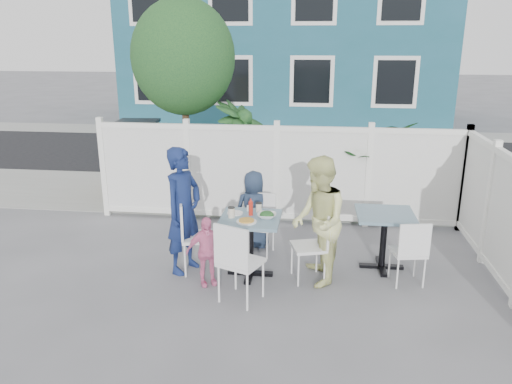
# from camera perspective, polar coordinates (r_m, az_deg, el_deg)

# --- Properties ---
(ground) EXTENTS (80.00, 80.00, 0.00)m
(ground) POSITION_cam_1_polar(r_m,az_deg,el_deg) (6.10, -0.64, -11.26)
(ground) COLOR slate
(near_sidewalk) EXTENTS (24.00, 2.60, 0.01)m
(near_sidewalk) POSITION_cam_1_polar(r_m,az_deg,el_deg) (9.59, 2.39, -0.47)
(near_sidewalk) COLOR gray
(near_sidewalk) RESTS_ON ground
(street) EXTENTS (24.00, 5.00, 0.01)m
(street) POSITION_cam_1_polar(r_m,az_deg,el_deg) (13.16, 3.73, 4.35)
(street) COLOR black
(street) RESTS_ON ground
(far_sidewalk) EXTENTS (24.00, 1.60, 0.01)m
(far_sidewalk) POSITION_cam_1_polar(r_m,az_deg,el_deg) (16.19, 4.40, 6.75)
(far_sidewalk) COLOR gray
(far_sidewalk) RESTS_ON ground
(building) EXTENTS (11.00, 6.00, 6.00)m
(building) POSITION_cam_1_polar(r_m,az_deg,el_deg) (19.35, 3.58, 17.37)
(building) COLOR #1B5362
(building) RESTS_ON ground
(fence_back) EXTENTS (5.86, 0.08, 1.60)m
(fence_back) POSITION_cam_1_polar(r_m,az_deg,el_deg) (8.03, 2.34, 1.82)
(fence_back) COLOR white
(fence_back) RESTS_ON ground
(fence_right) EXTENTS (0.08, 3.66, 1.60)m
(fence_right) POSITION_cam_1_polar(r_m,az_deg,el_deg) (6.68, 26.57, -3.22)
(fence_right) COLOR white
(fence_right) RESTS_ON ground
(tree) EXTENTS (1.80, 1.62, 3.59)m
(tree) POSITION_cam_1_polar(r_m,az_deg,el_deg) (8.93, -8.33, 14.96)
(tree) COLOR #382316
(tree) RESTS_ON ground
(utility_cabinet) EXTENTS (0.75, 0.57, 1.33)m
(utility_cabinet) POSITION_cam_1_polar(r_m,az_deg,el_deg) (10.19, -13.10, 3.98)
(utility_cabinet) COLOR gold
(utility_cabinet) RESTS_ON ground
(potted_shrub_a) EXTENTS (1.34, 1.34, 1.88)m
(potted_shrub_a) POSITION_cam_1_polar(r_m,az_deg,el_deg) (8.75, -1.92, 4.15)
(potted_shrub_a) COLOR #143A1E
(potted_shrub_a) RESTS_ON ground
(potted_shrub_b) EXTENTS (1.93, 1.90, 1.62)m
(potted_shrub_b) POSITION_cam_1_polar(r_m,az_deg,el_deg) (8.61, 12.29, 2.67)
(potted_shrub_b) COLOR #143A1E
(potted_shrub_b) RESTS_ON ground
(main_table) EXTENTS (0.74, 0.74, 0.78)m
(main_table) POSITION_cam_1_polar(r_m,az_deg,el_deg) (6.25, -0.66, -4.43)
(main_table) COLOR #436178
(main_table) RESTS_ON ground
(spare_table) EXTENTS (0.73, 0.73, 0.77)m
(spare_table) POSITION_cam_1_polar(r_m,az_deg,el_deg) (6.64, 14.47, -3.76)
(spare_table) COLOR #436178
(spare_table) RESTS_ON ground
(chair_left) EXTENTS (0.52, 0.53, 0.95)m
(chair_left) POSITION_cam_1_polar(r_m,az_deg,el_deg) (6.44, -7.44, -4.42)
(chair_left) COLOR white
(chair_left) RESTS_ON ground
(chair_right) EXTENTS (0.49, 0.50, 0.89)m
(chair_right) POSITION_cam_1_polar(r_m,az_deg,el_deg) (6.22, 6.72, -5.48)
(chair_right) COLOR white
(chair_right) RESTS_ON ground
(chair_back) EXTENTS (0.45, 0.43, 0.84)m
(chair_back) POSITION_cam_1_polar(r_m,az_deg,el_deg) (6.98, 0.52, -3.08)
(chair_back) COLOR white
(chair_back) RESTS_ON ground
(chair_near) EXTENTS (0.57, 0.56, 0.97)m
(chair_near) POSITION_cam_1_polar(r_m,az_deg,el_deg) (5.61, -2.19, -7.49)
(chair_near) COLOR white
(chair_near) RESTS_ON ground
(chair_spare) EXTENTS (0.44, 0.43, 0.84)m
(chair_spare) POSITION_cam_1_polar(r_m,az_deg,el_deg) (6.31, 17.26, -6.19)
(chair_spare) COLOR white
(chair_spare) RESTS_ON ground
(man) EXTENTS (0.60, 0.70, 1.64)m
(man) POSITION_cam_1_polar(r_m,az_deg,el_deg) (6.38, -8.29, -2.11)
(man) COLOR navy
(man) RESTS_ON ground
(woman) EXTENTS (0.72, 0.86, 1.59)m
(woman) POSITION_cam_1_polar(r_m,az_deg,el_deg) (6.06, 7.14, -3.35)
(woman) COLOR #D6DC48
(woman) RESTS_ON ground
(boy) EXTENTS (0.64, 0.52, 1.14)m
(boy) POSITION_cam_1_polar(r_m,az_deg,el_deg) (7.09, -0.24, -2.08)
(boy) COLOR #223049
(boy) RESTS_ON ground
(toddler) EXTENTS (0.55, 0.42, 0.87)m
(toddler) POSITION_cam_1_polar(r_m,az_deg,el_deg) (6.11, -5.69, -6.75)
(toddler) COLOR pink
(toddler) RESTS_ON ground
(plate_main) EXTENTS (0.25, 0.25, 0.02)m
(plate_main) POSITION_cam_1_polar(r_m,az_deg,el_deg) (6.03, -1.09, -3.40)
(plate_main) COLOR white
(plate_main) RESTS_ON main_table
(plate_side) EXTENTS (0.20, 0.20, 0.01)m
(plate_side) POSITION_cam_1_polar(r_m,az_deg,el_deg) (6.32, -2.41, -2.42)
(plate_side) COLOR white
(plate_side) RESTS_ON main_table
(salad_bowl) EXTENTS (0.23, 0.23, 0.06)m
(salad_bowl) POSITION_cam_1_polar(r_m,az_deg,el_deg) (6.16, 1.25, -2.72)
(salad_bowl) COLOR white
(salad_bowl) RESTS_ON main_table
(coffee_cup_a) EXTENTS (0.08, 0.08, 0.12)m
(coffee_cup_a) POSITION_cam_1_polar(r_m,az_deg,el_deg) (6.17, -2.83, -2.38)
(coffee_cup_a) COLOR beige
(coffee_cup_a) RESTS_ON main_table
(coffee_cup_b) EXTENTS (0.08, 0.08, 0.11)m
(coffee_cup_b) POSITION_cam_1_polar(r_m,az_deg,el_deg) (6.36, 0.32, -1.80)
(coffee_cup_b) COLOR beige
(coffee_cup_b) RESTS_ON main_table
(ketchup_bottle) EXTENTS (0.05, 0.05, 0.18)m
(ketchup_bottle) POSITION_cam_1_polar(r_m,az_deg,el_deg) (6.24, -0.60, -1.89)
(ketchup_bottle) COLOR red
(ketchup_bottle) RESTS_ON main_table
(salt_shaker) EXTENTS (0.03, 0.03, 0.08)m
(salt_shaker) POSITION_cam_1_polar(r_m,az_deg,el_deg) (6.40, -0.91, -1.87)
(salt_shaker) COLOR white
(salt_shaker) RESTS_ON main_table
(pepper_shaker) EXTENTS (0.03, 0.03, 0.06)m
(pepper_shaker) POSITION_cam_1_polar(r_m,az_deg,el_deg) (6.44, -0.61, -1.82)
(pepper_shaker) COLOR black
(pepper_shaker) RESTS_ON main_table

